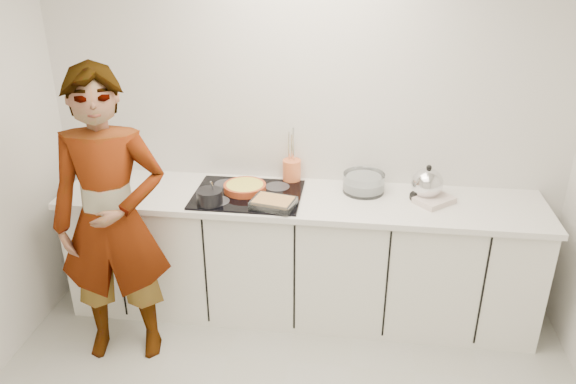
# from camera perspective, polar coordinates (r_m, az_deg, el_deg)

# --- Properties ---
(wall_back) EXTENTS (3.60, 0.00, 2.60)m
(wall_back) POSITION_cam_1_polar(r_m,az_deg,el_deg) (3.91, 1.77, 6.65)
(wall_back) COLOR silver
(wall_back) RESTS_ON ground
(base_cabinets) EXTENTS (3.20, 0.58, 0.87)m
(base_cabinets) POSITION_cam_1_polar(r_m,az_deg,el_deg) (3.98, 1.15, -6.71)
(base_cabinets) COLOR white
(base_cabinets) RESTS_ON floor
(countertop) EXTENTS (3.24, 0.64, 0.04)m
(countertop) POSITION_cam_1_polar(r_m,az_deg,el_deg) (3.77, 1.20, -0.80)
(countertop) COLOR white
(countertop) RESTS_ON base_cabinets
(hob) EXTENTS (0.72, 0.54, 0.01)m
(hob) POSITION_cam_1_polar(r_m,az_deg,el_deg) (3.79, -4.10, -0.26)
(hob) COLOR black
(hob) RESTS_ON countertop
(tart_dish) EXTENTS (0.37, 0.37, 0.05)m
(tart_dish) POSITION_cam_1_polar(r_m,az_deg,el_deg) (3.82, -4.41, 0.50)
(tart_dish) COLOR #AB3E1C
(tart_dish) RESTS_ON hob
(saucepan) EXTENTS (0.22, 0.22, 0.16)m
(saucepan) POSITION_cam_1_polar(r_m,az_deg,el_deg) (3.65, -7.96, -0.49)
(saucepan) COLOR black
(saucepan) RESTS_ON hob
(baking_dish) EXTENTS (0.30, 0.25, 0.05)m
(baking_dish) POSITION_cam_1_polar(r_m,az_deg,el_deg) (3.59, -1.50, -1.07)
(baking_dish) COLOR silver
(baking_dish) RESTS_ON hob
(mixing_bowl) EXTENTS (0.31, 0.31, 0.13)m
(mixing_bowl) POSITION_cam_1_polar(r_m,az_deg,el_deg) (3.85, 7.69, 0.87)
(mixing_bowl) COLOR silver
(mixing_bowl) RESTS_ON countertop
(tea_towel) EXTENTS (0.29, 0.29, 0.04)m
(tea_towel) POSITION_cam_1_polar(r_m,az_deg,el_deg) (3.79, 14.63, -0.82)
(tea_towel) COLOR white
(tea_towel) RESTS_ON countertop
(kettle) EXTENTS (0.23, 0.23, 0.24)m
(kettle) POSITION_cam_1_polar(r_m,az_deg,el_deg) (3.80, 13.95, 0.71)
(kettle) COLOR black
(kettle) RESTS_ON countertop
(utensil_crock) EXTENTS (0.16, 0.16, 0.16)m
(utensil_crock) POSITION_cam_1_polar(r_m,az_deg,el_deg) (3.97, 0.38, 2.17)
(utensil_crock) COLOR orange
(utensil_crock) RESTS_ON countertop
(cook) EXTENTS (0.76, 0.57, 1.89)m
(cook) POSITION_cam_1_polar(r_m,az_deg,el_deg) (3.53, -17.48, -2.85)
(cook) COLOR white
(cook) RESTS_ON floor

